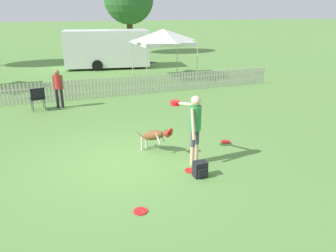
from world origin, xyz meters
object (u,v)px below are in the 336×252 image
at_px(frisbee_midfield, 226,142).
at_px(backpack_on_grass, 200,169).
at_px(spectator_standing, 58,85).
at_px(frisbee_near_dog, 140,211).
at_px(equipment_trailer, 107,48).
at_px(canopy_tent_main, 163,37).
at_px(handler_person, 193,121).
at_px(leaping_dog, 155,135).
at_px(folding_chair_blue_left, 38,97).
at_px(frisbee_near_handler, 190,170).

relative_size(frisbee_midfield, backpack_on_grass, 0.71).
relative_size(backpack_on_grass, spectator_standing, 0.25).
distance_m(frisbee_near_dog, equipment_trailer, 17.15).
bearing_deg(frisbee_near_dog, spectator_standing, 97.10).
xyz_separation_m(backpack_on_grass, canopy_tent_main, (3.21, 11.39, 2.08)).
bearing_deg(handler_person, frisbee_near_dog, -174.07).
height_order(leaping_dog, backpack_on_grass, leaping_dog).
bearing_deg(equipment_trailer, leaping_dog, -86.68).
bearing_deg(backpack_on_grass, leaping_dog, 107.35).
relative_size(frisbee_midfield, folding_chair_blue_left, 0.29).
distance_m(canopy_tent_main, spectator_standing, 7.42).
relative_size(frisbee_near_handler, spectator_standing, 0.18).
height_order(frisbee_near_handler, canopy_tent_main, canopy_tent_main).
distance_m(backpack_on_grass, spectator_standing, 7.60).
distance_m(leaping_dog, frisbee_near_handler, 1.50).
bearing_deg(frisbee_near_handler, folding_chair_blue_left, 117.00).
distance_m(leaping_dog, frisbee_midfield, 2.20).
bearing_deg(frisbee_near_dog, folding_chair_blue_left, 102.83).
distance_m(frisbee_near_handler, frisbee_midfield, 2.16).
distance_m(backpack_on_grass, canopy_tent_main, 12.01).
height_order(handler_person, spectator_standing, handler_person).
bearing_deg(canopy_tent_main, handler_person, -106.07).
distance_m(backpack_on_grass, folding_chair_blue_left, 7.76).
relative_size(frisbee_near_handler, canopy_tent_main, 0.09).
height_order(frisbee_midfield, backpack_on_grass, backpack_on_grass).
height_order(handler_person, frisbee_near_handler, handler_person).
height_order(frisbee_near_dog, backpack_on_grass, backpack_on_grass).
bearing_deg(folding_chair_blue_left, canopy_tent_main, -154.93).
xyz_separation_m(leaping_dog, spectator_standing, (-2.14, 5.38, 0.42)).
bearing_deg(leaping_dog, folding_chair_blue_left, -96.64).
height_order(canopy_tent_main, equipment_trailer, canopy_tent_main).
relative_size(handler_person, frisbee_near_dog, 6.49).
bearing_deg(equipment_trailer, frisbee_near_handler, -84.60).
bearing_deg(spectator_standing, frisbee_midfield, 145.88).
xyz_separation_m(frisbee_near_dog, equipment_trailer, (2.59, 16.91, 1.27)).
xyz_separation_m(frisbee_near_dog, canopy_tent_main, (4.90, 12.26, 2.25)).
bearing_deg(leaping_dog, backpack_on_grass, 71.51).
bearing_deg(canopy_tent_main, leaping_dog, -111.13).
height_order(leaping_dog, spectator_standing, spectator_standing).
distance_m(handler_person, equipment_trailer, 15.28).
xyz_separation_m(frisbee_midfield, folding_chair_blue_left, (-5.08, 5.30, 0.54)).
xyz_separation_m(canopy_tent_main, equipment_trailer, (-2.30, 4.65, -0.98)).
height_order(folding_chair_blue_left, equipment_trailer, equipment_trailer).
bearing_deg(spectator_standing, equipment_trailer, -94.20).
bearing_deg(backpack_on_grass, frisbee_near_dog, -152.68).
bearing_deg(frisbee_near_dog, handler_person, 41.77).
bearing_deg(folding_chair_blue_left, handler_person, 111.77).
xyz_separation_m(leaping_dog, frisbee_near_handler, (0.44, -1.36, -0.47)).
distance_m(handler_person, frisbee_near_dog, 2.70).
relative_size(leaping_dog, spectator_standing, 0.72).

